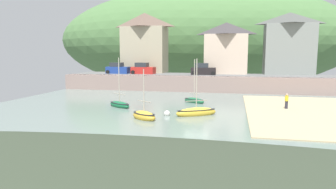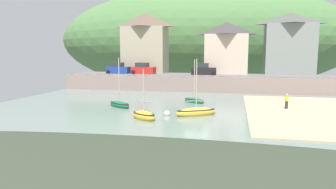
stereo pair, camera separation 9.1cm
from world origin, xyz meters
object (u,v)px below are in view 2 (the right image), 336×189
Objects in this scene: waterfront_building_left at (145,42)px; person_on_slipway at (287,100)px; waterfront_building_centre at (226,48)px; sailboat_tall_mast at (144,116)px; parked_car_near_slipway at (118,69)px; mooring_buoy at (167,114)px; parked_car_by_wall at (143,69)px; sailboat_nearest_shore at (194,100)px; parked_car_end_of_row at (203,70)px; motorboat_with_cabin at (120,104)px; waterfront_building_right at (289,43)px; rowboat_small_beached at (196,112)px.

waterfront_building_left is 31.81m from person_on_slipway.
sailboat_tall_mast is at bearing -102.10° from waterfront_building_centre.
mooring_buoy is at bearing -54.11° from parked_car_near_slipway.
waterfront_building_centre reaches higher than parked_car_by_wall.
sailboat_tall_mast is (-3.22, -10.42, 0.04)m from sailboat_nearest_shore.
parked_car_by_wall is (-14.03, -4.50, -3.74)m from waterfront_building_centre.
waterfront_building_centre is 31.00m from sailboat_tall_mast.
sailboat_tall_mast reaches higher than parked_car_end_of_row.
waterfront_building_centre is at bearing 100.01° from motorboat_with_cabin.
waterfront_building_centre is 15.20m from parked_car_by_wall.
sailboat_tall_mast is (8.65, -29.61, -7.66)m from waterfront_building_left.
waterfront_building_left is 2.03× the size of sailboat_nearest_shore.
sailboat_nearest_shore is at bearing 165.50° from person_on_slipway.
waterfront_building_centre reaches higher than person_on_slipway.
parked_car_near_slipway is at bearing 169.06° from sailboat_nearest_shore.
person_on_slipway is at bearing -60.40° from parked_car_end_of_row.
waterfront_building_right is at bearing 82.75° from motorboat_with_cabin.
parked_car_end_of_row is at bearing -21.46° from waterfront_building_left.
sailboat_tall_mast is 7.99× the size of mooring_buoy.
mooring_buoy is at bearing -94.70° from parked_car_end_of_row.
motorboat_with_cabin is (-21.33, -24.02, -7.37)m from waterfront_building_right.
waterfront_building_left is 18.43× the size of mooring_buoy.
sailboat_tall_mast is (-6.34, -29.61, -6.62)m from waterfront_building_centre.
motorboat_with_cabin is at bearing 163.08° from sailboat_tall_mast.
waterfront_building_left is 15.03m from waterfront_building_centre.
waterfront_building_centre is 0.86× the size of waterfront_building_right.
parked_car_by_wall is at bearing 4.54° from parked_car_near_slipway.
rowboat_small_beached is at bearing 16.47° from motorboat_with_cabin.
mooring_buoy is (-4.67, -27.50, -6.76)m from waterfront_building_centre.
parked_car_by_wall is at bearing -77.88° from waterfront_building_left.
sailboat_nearest_shore is 9.12m from motorboat_with_cabin.
motorboat_with_cabin is at bearing -63.62° from parked_car_near_slipway.
waterfront_building_right is 2.45× the size of parked_car_near_slipway.
rowboat_small_beached is 1.34× the size of parked_car_by_wall.
waterfront_building_left reaches higher than sailboat_tall_mast.
sailboat_tall_mast is at bearing -74.74° from sailboat_nearest_shore.
sailboat_nearest_shore reaches higher than sailboat_tall_mast.
person_on_slipway is 2.72× the size of mooring_buoy.
motorboat_with_cabin is at bearing -112.46° from parked_car_end_of_row.
waterfront_building_centre is 6.84m from parked_car_end_of_row.
waterfront_building_right reaches higher than waterfront_building_centre.
waterfront_building_left reaches higher than sailboat_nearest_shore.
waterfront_building_right is (10.46, 0.00, 0.71)m from waterfront_building_centre.
sailboat_nearest_shore is 1.30× the size of parked_car_end_of_row.
parked_car_near_slipway and parked_car_by_wall have the same top height.
parked_car_near_slipway is at bearing -166.46° from waterfront_building_centre.
waterfront_building_centre reaches higher than mooring_buoy.
parked_car_end_of_row is (11.45, -4.50, -4.77)m from waterfront_building_left.
waterfront_building_right reaches higher than motorboat_with_cabin.
sailboat_tall_mast reaches higher than person_on_slipway.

